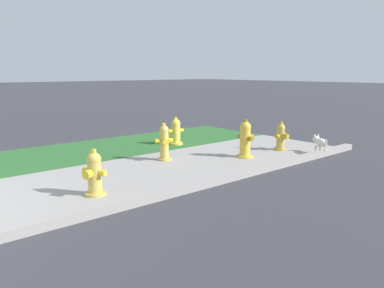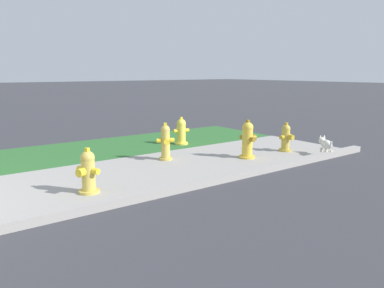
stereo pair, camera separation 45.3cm
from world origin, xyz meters
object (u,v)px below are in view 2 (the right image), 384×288
at_px(small_white_dog, 326,144).
at_px(fire_hydrant_across_street, 248,140).
at_px(fire_hydrant_near_corner, 88,172).
at_px(fire_hydrant_far_end, 286,138).
at_px(fire_hydrant_by_grass_verge, 166,142).
at_px(fire_hydrant_mid_block, 181,131).

bearing_deg(small_white_dog, fire_hydrant_across_street, 94.04).
bearing_deg(fire_hydrant_near_corner, fire_hydrant_across_street, -112.63).
relative_size(fire_hydrant_far_end, fire_hydrant_across_street, 0.82).
xyz_separation_m(fire_hydrant_near_corner, small_white_dog, (4.93, -0.58, -0.07)).
height_order(fire_hydrant_far_end, fire_hydrant_across_street, fire_hydrant_across_street).
relative_size(fire_hydrant_near_corner, fire_hydrant_by_grass_verge, 0.90).
distance_m(fire_hydrant_near_corner, fire_hydrant_mid_block, 3.95).
distance_m(fire_hydrant_near_corner, fire_hydrant_across_street, 3.47).
xyz_separation_m(fire_hydrant_far_end, small_white_dog, (0.32, -0.79, -0.06)).
bearing_deg(small_white_dog, fire_hydrant_mid_block, 64.09).
relative_size(fire_hydrant_far_end, fire_hydrant_mid_block, 0.97).
xyz_separation_m(fire_hydrant_near_corner, fire_hydrant_by_grass_verge, (2.03, 1.10, 0.04)).
relative_size(fire_hydrant_far_end, fire_hydrant_by_grass_verge, 0.86).
bearing_deg(fire_hydrant_across_street, fire_hydrant_far_end, 91.76).
xyz_separation_m(fire_hydrant_by_grass_verge, small_white_dog, (2.91, -1.67, -0.12)).
xyz_separation_m(fire_hydrant_far_end, fire_hydrant_by_grass_verge, (-2.59, 0.88, 0.06)).
height_order(fire_hydrant_far_end, small_white_dog, fire_hydrant_far_end).
height_order(fire_hydrant_mid_block, small_white_dog, fire_hydrant_mid_block).
relative_size(fire_hydrant_near_corner, small_white_dog, 1.40).
relative_size(fire_hydrant_near_corner, fire_hydrant_far_end, 1.05).
distance_m(fire_hydrant_far_end, small_white_dog, 0.86).
height_order(fire_hydrant_near_corner, fire_hydrant_mid_block, fire_hydrant_near_corner).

